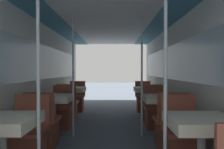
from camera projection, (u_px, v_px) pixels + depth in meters
wall_left at (36, 74)px, 4.23m from camera, size 0.05×8.47×2.19m
wall_right at (180, 74)px, 4.20m from camera, size 0.05×8.47×2.19m
ceiling_panel at (108, 17)px, 4.19m from camera, size 2.79×8.47×0.07m
dining_table_left_0 at (3, 125)px, 2.18m from camera, size 0.65×0.65×0.76m
chair_left_far_0 at (27, 143)px, 2.79m from camera, size 0.46×0.46×0.89m
support_pole_left_0 at (38, 83)px, 2.17m from camera, size 0.04×0.04×2.19m
dining_table_left_1 at (54, 100)px, 4.02m from camera, size 0.65×0.65×0.76m
chair_left_near_1 at (43, 130)px, 3.42m from camera, size 0.46×0.46×0.89m
chair_left_far_1 at (62, 114)px, 4.63m from camera, size 0.46×0.46×0.89m
support_pole_left_1 at (73, 77)px, 4.00m from camera, size 0.04×0.04×2.19m
dining_table_left_2 at (73, 91)px, 5.85m from camera, size 0.65×0.65×0.76m
chair_left_near_2 at (68, 109)px, 5.26m from camera, size 0.46×0.46×0.89m
chair_left_far_2 at (77, 102)px, 6.46m from camera, size 0.46×0.46×0.89m
dining_table_right_0 at (202, 126)px, 2.16m from camera, size 0.65×0.65×0.76m
chair_right_far_0 at (182, 144)px, 2.77m from camera, size 0.46×0.46×0.89m
support_pole_right_0 at (165, 83)px, 2.15m from camera, size 0.04×0.04×2.19m
dining_table_right_1 at (161, 100)px, 4.00m from camera, size 0.65×0.65×0.76m
chair_right_near_1 at (170, 130)px, 3.40m from camera, size 0.46×0.46×0.89m
chair_right_far_1 at (155, 115)px, 4.61m from camera, size 0.46×0.46×0.89m
support_pole_right_1 at (142, 77)px, 3.99m from camera, size 0.04×0.04×2.19m
dining_table_right_2 at (147, 91)px, 5.83m from camera, size 0.65×0.65×0.76m
chair_right_near_2 at (150, 109)px, 5.24m from camera, size 0.46×0.46×0.89m
chair_right_far_2 at (144, 102)px, 6.44m from camera, size 0.46×0.46×0.89m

